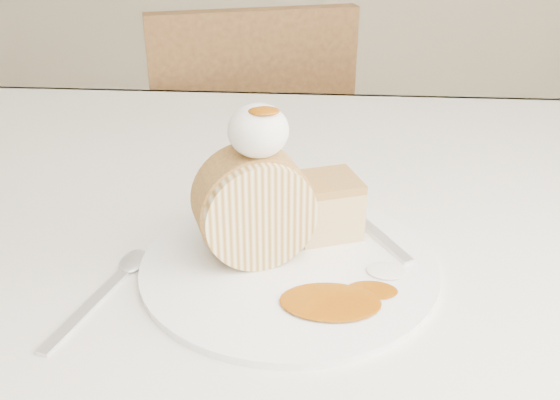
{
  "coord_description": "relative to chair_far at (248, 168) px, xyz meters",
  "views": [
    {
      "loc": [
        0.05,
        -0.48,
        1.11
      ],
      "look_at": [
        0.02,
        0.07,
        0.82
      ],
      "focal_mm": 40.0,
      "sensor_mm": 36.0,
      "label": 1
    }
  ],
  "objects": [
    {
      "name": "spoon",
      "position": [
        -0.04,
        -0.87,
        0.25
      ],
      "size": [
        0.06,
        0.16,
        0.0
      ],
      "primitive_type": "cube",
      "rotation": [
        0.0,
        0.0,
        -0.26
      ],
      "color": "silver",
      "rests_on": "table"
    },
    {
      "name": "caramel_drizzle",
      "position": [
        0.12,
        -0.78,
        0.42
      ],
      "size": [
        0.03,
        0.02,
        0.01
      ],
      "primitive_type": "ellipsoid",
      "color": "#884305",
      "rests_on": "whipped_cream"
    },
    {
      "name": "plate",
      "position": [
        0.14,
        -0.78,
        0.25
      ],
      "size": [
        0.39,
        0.39,
        0.01
      ],
      "primitive_type": "cylinder",
      "rotation": [
        0.0,
        0.0,
        0.36
      ],
      "color": "white",
      "rests_on": "table"
    },
    {
      "name": "caramel_pool",
      "position": [
        0.18,
        -0.85,
        0.25
      ],
      "size": [
        0.11,
        0.09,
        0.0
      ],
      "primitive_type": null,
      "rotation": [
        0.0,
        0.0,
        0.36
      ],
      "color": "#884305",
      "rests_on": "plate"
    },
    {
      "name": "fork",
      "position": [
        0.23,
        -0.72,
        0.25
      ],
      "size": [
        0.11,
        0.17,
        0.0
      ],
      "primitive_type": "cube",
      "rotation": [
        0.0,
        0.0,
        0.49
      ],
      "color": "silver",
      "rests_on": "plate"
    },
    {
      "name": "chair_far",
      "position": [
        0.0,
        0.0,
        0.0
      ],
      "size": [
        0.52,
        0.52,
        0.88
      ],
      "rotation": [
        0.0,
        0.0,
        3.44
      ],
      "color": "brown",
      "rests_on": "ground"
    },
    {
      "name": "roulade_slice",
      "position": [
        0.11,
        -0.77,
        0.31
      ],
      "size": [
        0.13,
        0.1,
        0.11
      ],
      "primitive_type": "cylinder",
      "rotation": [
        1.57,
        0.0,
        0.38
      ],
      "color": "beige",
      "rests_on": "plate"
    },
    {
      "name": "cake_chunk",
      "position": [
        0.18,
        -0.72,
        0.28
      ],
      "size": [
        0.08,
        0.08,
        0.06
      ],
      "primitive_type": "cube",
      "rotation": [
        0.0,
        0.0,
        0.36
      ],
      "color": "#B78545",
      "rests_on": "plate"
    },
    {
      "name": "table",
      "position": [
        0.12,
        -0.64,
        0.15
      ],
      "size": [
        1.4,
        0.9,
        0.75
      ],
      "color": "silver",
      "rests_on": "ground"
    },
    {
      "name": "whipped_cream",
      "position": [
        0.11,
        -0.77,
        0.39
      ],
      "size": [
        0.06,
        0.06,
        0.05
      ],
      "primitive_type": "ellipsoid",
      "color": "white",
      "rests_on": "roulade_slice"
    }
  ]
}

